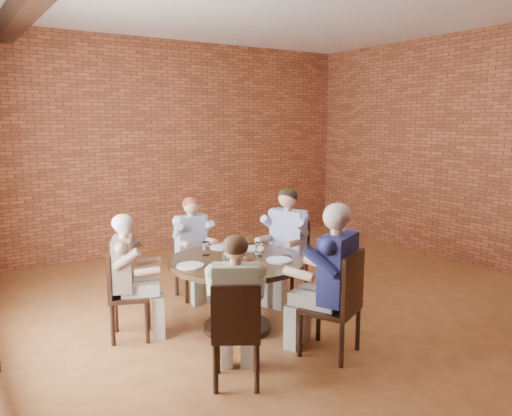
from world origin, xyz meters
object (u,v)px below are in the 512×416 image
diner_d (236,310)px  diner_a (286,245)px  chair_b (191,257)px  diner_e (331,280)px  dining_table (237,280)px  chair_c (122,291)px  diner_c (129,277)px  smartphone (287,256)px  chair_d (236,330)px  diner_b (193,248)px  chair_e (340,301)px  chair_a (289,256)px

diner_d → diner_a: bearing=-106.4°
chair_b → diner_e: (0.39, -2.10, 0.22)m
dining_table → chair_c: chair_c is taller
chair_c → diner_c: diner_c is taller
dining_table → diner_d: diner_d is taller
diner_a → smartphone: (-0.46, -0.66, 0.09)m
chair_b → chair_d: size_ratio=0.99×
diner_b → chair_c: bearing=-145.3°
chair_c → smartphone: (1.52, -0.64, 0.27)m
dining_table → diner_b: size_ratio=1.13×
chair_b → chair_e: 2.23m
chair_a → diner_e: (-0.58, -1.41, 0.19)m
chair_b → chair_d: 2.25m
diner_b → diner_e: size_ratio=0.87×
chair_b → chair_c: size_ratio=0.99×
chair_a → chair_b: 1.19m
dining_table → diner_b: (0.05, 1.12, 0.08)m
diner_d → smartphone: diner_d is taller
diner_a → diner_b: (-0.89, 0.67, -0.06)m
chair_e → smartphone: 0.83m
dining_table → chair_e: chair_e is taller
chair_e → diner_a: bearing=-133.2°
diner_b → chair_d: 2.19m
dining_table → diner_a: (0.94, 0.45, 0.14)m
diner_e → smartphone: bearing=-118.8°
diner_c → diner_e: diner_e is taller
chair_a → diner_c: diner_c is taller
chair_a → smartphone: size_ratio=7.51×
diner_a → chair_b: 1.17m
chair_b → diner_c: size_ratio=0.71×
diner_c → diner_e: 1.94m
diner_a → smartphone: diner_a is taller
chair_b → chair_c: (-1.09, -0.76, 0.00)m
chair_a → diner_c: 2.00m
chair_d → diner_e: bearing=-145.8°
diner_b → chair_d: (-0.63, -2.09, -0.12)m
diner_a → chair_c: (-1.98, -0.02, -0.18)m
diner_a → chair_b: diner_a is taller
dining_table → diner_e: bearing=-64.3°
dining_table → chair_c: 1.13m
diner_a → diner_c: (-1.92, -0.05, -0.05)m
diner_b → chair_d: diner_b is taller
diner_c → chair_e: bearing=-111.4°
chair_d → smartphone: 1.34m
chair_d → diner_d: bearing=-90.0°
diner_a → diner_e: bearing=-45.9°
diner_a → chair_c: diner_a is taller
diner_b → chair_c: 1.30m
dining_table → diner_d: 1.06m
chair_b → chair_e: bearing=-76.5°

